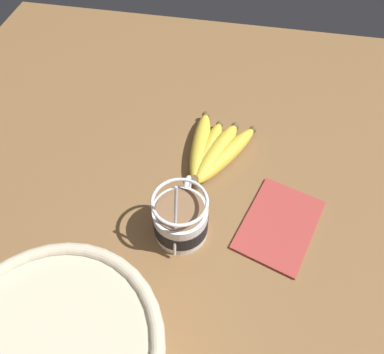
# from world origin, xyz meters

# --- Properties ---
(table) EXTENTS (1.35, 1.35, 0.04)m
(table) POSITION_xyz_m (0.00, 0.00, 0.02)
(table) COLOR brown
(table) RESTS_ON ground
(coffee_mug) EXTENTS (0.14, 0.10, 0.17)m
(coffee_mug) POSITION_xyz_m (-0.04, 0.01, 0.08)
(coffee_mug) COLOR silver
(coffee_mug) RESTS_ON table
(banana_bunch) EXTENTS (0.22, 0.14, 0.04)m
(banana_bunch) POSITION_xyz_m (0.15, -0.02, 0.06)
(banana_bunch) COLOR brown
(banana_bunch) RESTS_ON table
(napkin) EXTENTS (0.21, 0.17, 0.01)m
(napkin) POSITION_xyz_m (0.01, -0.16, 0.04)
(napkin) COLOR #A33833
(napkin) RESTS_ON table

